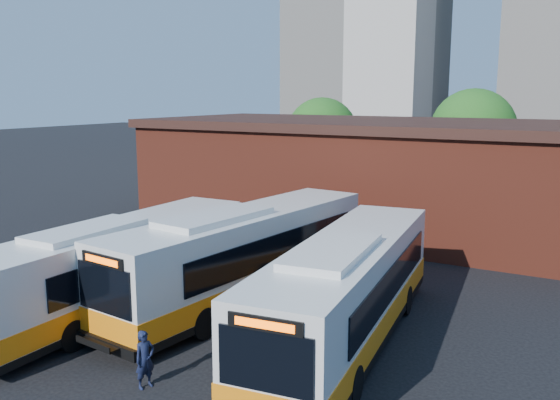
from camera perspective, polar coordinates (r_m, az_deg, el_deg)
The scene contains 8 objects.
ground at distance 19.60m, azimuth -11.41°, elevation -13.91°, with size 220.00×220.00×0.00m, color black.
bus_midwest at distance 22.69m, azimuth -15.14°, elevation -6.46°, with size 2.83×12.76×3.46m.
bus_mideast at distance 22.96m, azimuth -3.51°, elevation -5.65°, with size 4.17×13.74×3.69m.
bus_east at distance 19.13m, azimuth 6.46°, elevation -9.13°, with size 4.27×13.34×3.58m.
transit_worker at distance 17.09m, azimuth -12.87°, elevation -14.73°, with size 0.59×0.39×1.62m, color #121935.
depot_building at distance 35.70m, azimuth 10.05°, elevation 2.51°, with size 28.60×12.60×6.40m.
tree_west at distance 50.47m, azimuth 4.06°, elevation 6.43°, with size 6.00×6.00×7.65m.
tree_mid at distance 48.43m, azimuth 18.09°, elevation 6.31°, with size 6.56×6.56×8.36m.
Camera 1 is at (12.01, -13.30, 7.94)m, focal length 38.00 mm.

